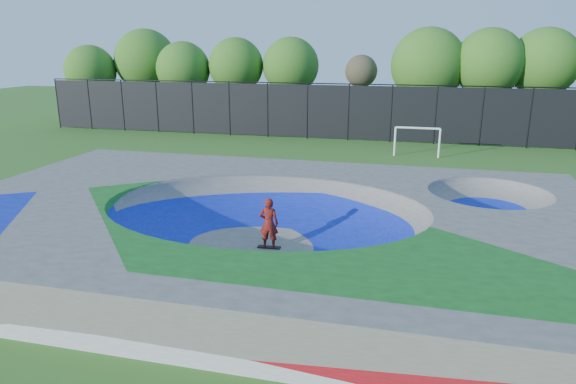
% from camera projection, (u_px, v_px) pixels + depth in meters
% --- Properties ---
extents(ground, '(120.00, 120.00, 0.00)m').
position_uv_depth(ground, '(265.00, 246.00, 17.54)').
color(ground, '#2F621B').
rests_on(ground, ground).
extents(skate_deck, '(22.00, 14.00, 1.50)m').
position_uv_depth(skate_deck, '(265.00, 226.00, 17.33)').
color(skate_deck, gray).
rests_on(skate_deck, ground).
extents(skater, '(0.68, 0.48, 1.77)m').
position_uv_depth(skater, '(269.00, 223.00, 17.14)').
color(skater, red).
rests_on(skater, ground).
extents(skateboard, '(0.79, 0.25, 0.05)m').
position_uv_depth(skateboard, '(269.00, 247.00, 17.38)').
color(skateboard, black).
rests_on(skateboard, ground).
extents(soccer_goal, '(2.77, 0.12, 1.83)m').
position_uv_depth(soccer_goal, '(417.00, 136.00, 31.33)').
color(soccer_goal, white).
rests_on(soccer_goal, ground).
extents(fence, '(48.09, 0.09, 4.04)m').
position_uv_depth(fence, '(348.00, 111.00, 36.55)').
color(fence, black).
rests_on(fence, ground).
extents(treeline, '(51.87, 7.27, 8.47)m').
position_uv_depth(treeline, '(398.00, 65.00, 39.96)').
color(treeline, '#4F3127').
rests_on(treeline, ground).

